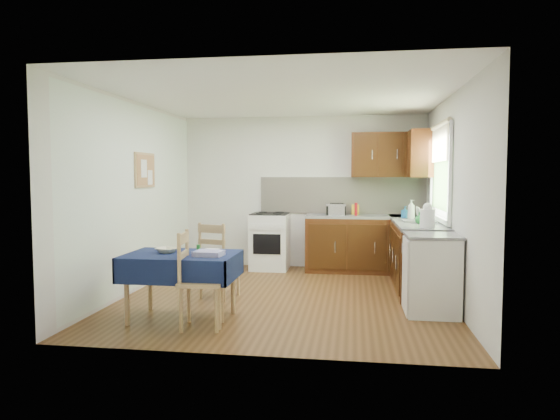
# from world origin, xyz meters

# --- Properties ---
(floor) EXTENTS (4.20, 4.20, 0.00)m
(floor) POSITION_xyz_m (0.00, 0.00, 0.00)
(floor) COLOR #4A2D13
(floor) RESTS_ON ground
(ceiling) EXTENTS (4.00, 4.20, 0.02)m
(ceiling) POSITION_xyz_m (0.00, 0.00, 2.50)
(ceiling) COLOR white
(ceiling) RESTS_ON wall_back
(wall_back) EXTENTS (4.00, 0.02, 2.50)m
(wall_back) POSITION_xyz_m (0.00, 2.10, 1.25)
(wall_back) COLOR silver
(wall_back) RESTS_ON ground
(wall_front) EXTENTS (4.00, 0.02, 2.50)m
(wall_front) POSITION_xyz_m (0.00, -2.10, 1.25)
(wall_front) COLOR silver
(wall_front) RESTS_ON ground
(wall_left) EXTENTS (0.02, 4.20, 2.50)m
(wall_left) POSITION_xyz_m (-2.00, 0.00, 1.25)
(wall_left) COLOR white
(wall_left) RESTS_ON ground
(wall_right) EXTENTS (0.02, 4.20, 2.50)m
(wall_right) POSITION_xyz_m (2.00, 0.00, 1.25)
(wall_right) COLOR silver
(wall_right) RESTS_ON ground
(base_cabinets) EXTENTS (1.90, 2.30, 0.86)m
(base_cabinets) POSITION_xyz_m (1.36, 1.26, 0.43)
(base_cabinets) COLOR #331308
(base_cabinets) RESTS_ON ground
(worktop_back) EXTENTS (1.90, 0.60, 0.04)m
(worktop_back) POSITION_xyz_m (1.05, 1.80, 0.88)
(worktop_back) COLOR slate
(worktop_back) RESTS_ON base_cabinets
(worktop_right) EXTENTS (0.60, 1.70, 0.04)m
(worktop_right) POSITION_xyz_m (1.70, 0.65, 0.88)
(worktop_right) COLOR slate
(worktop_right) RESTS_ON base_cabinets
(worktop_corner) EXTENTS (0.60, 0.60, 0.04)m
(worktop_corner) POSITION_xyz_m (1.70, 1.80, 0.88)
(worktop_corner) COLOR slate
(worktop_corner) RESTS_ON base_cabinets
(splashback) EXTENTS (2.70, 0.02, 0.60)m
(splashback) POSITION_xyz_m (0.65, 2.08, 1.20)
(splashback) COLOR beige
(splashback) RESTS_ON wall_back
(upper_cabinets) EXTENTS (1.20, 0.85, 0.70)m
(upper_cabinets) POSITION_xyz_m (1.52, 1.80, 1.85)
(upper_cabinets) COLOR #331308
(upper_cabinets) RESTS_ON wall_back
(stove) EXTENTS (0.60, 0.61, 0.92)m
(stove) POSITION_xyz_m (-0.50, 1.80, 0.46)
(stove) COLOR white
(stove) RESTS_ON ground
(window) EXTENTS (0.04, 1.48, 1.26)m
(window) POSITION_xyz_m (1.97, 0.70, 1.65)
(window) COLOR #325523
(window) RESTS_ON wall_right
(fridge) EXTENTS (0.58, 0.60, 0.89)m
(fridge) POSITION_xyz_m (1.70, -0.55, 0.44)
(fridge) COLOR white
(fridge) RESTS_ON ground
(corkboard) EXTENTS (0.04, 0.62, 0.47)m
(corkboard) POSITION_xyz_m (-1.97, 0.30, 1.60)
(corkboard) COLOR #A78253
(corkboard) RESTS_ON wall_left
(dining_table) EXTENTS (1.17, 0.79, 0.70)m
(dining_table) POSITION_xyz_m (-0.95, -1.14, 0.60)
(dining_table) COLOR #0E193A
(dining_table) RESTS_ON ground
(chair_far) EXTENTS (0.52, 0.52, 0.95)m
(chair_far) POSITION_xyz_m (-0.83, -0.18, 0.50)
(chair_far) COLOR #A78253
(chair_far) RESTS_ON ground
(chair_near) EXTENTS (0.48, 0.48, 0.97)m
(chair_near) POSITION_xyz_m (-0.71, -1.40, 0.52)
(chair_near) COLOR #A78253
(chair_near) RESTS_ON ground
(toaster) EXTENTS (0.26, 0.16, 0.20)m
(toaster) POSITION_xyz_m (0.58, 1.73, 0.99)
(toaster) COLOR silver
(toaster) RESTS_ON worktop_back
(sandwich_press) EXTENTS (0.31, 0.27, 0.18)m
(sandwich_press) POSITION_xyz_m (0.57, 1.79, 0.99)
(sandwich_press) COLOR black
(sandwich_press) RESTS_ON worktop_back
(sauce_bottle) EXTENTS (0.05, 0.05, 0.20)m
(sauce_bottle) POSITION_xyz_m (0.88, 1.68, 1.00)
(sauce_bottle) COLOR red
(sauce_bottle) RESTS_ON worktop_back
(yellow_packet) EXTENTS (0.12, 0.09, 0.16)m
(yellow_packet) POSITION_xyz_m (0.87, 1.94, 0.98)
(yellow_packet) COLOR gold
(yellow_packet) RESTS_ON worktop_back
(dish_rack) EXTENTS (0.43, 0.33, 0.20)m
(dish_rack) POSITION_xyz_m (1.72, 0.77, 0.92)
(dish_rack) COLOR gray
(dish_rack) RESTS_ON worktop_right
(kettle) EXTENTS (0.18, 0.18, 0.30)m
(kettle) POSITION_xyz_m (1.72, 0.02, 1.03)
(kettle) COLOR white
(kettle) RESTS_ON worktop_right
(cup) EXTENTS (0.13, 0.13, 0.09)m
(cup) POSITION_xyz_m (1.71, 1.76, 0.94)
(cup) COLOR white
(cup) RESTS_ON worktop_back
(soap_bottle_a) EXTENTS (0.15, 0.15, 0.28)m
(soap_bottle_a) POSITION_xyz_m (1.67, 1.23, 1.04)
(soap_bottle_a) COLOR white
(soap_bottle_a) RESTS_ON worktop_right
(soap_bottle_b) EXTENTS (0.11, 0.11, 0.17)m
(soap_bottle_b) POSITION_xyz_m (1.60, 1.40, 0.99)
(soap_bottle_b) COLOR #1F6EB6
(soap_bottle_b) RESTS_ON worktop_right
(soap_bottle_c) EXTENTS (0.17, 0.17, 0.15)m
(soap_bottle_c) POSITION_xyz_m (1.70, 0.50, 0.98)
(soap_bottle_c) COLOR #238138
(soap_bottle_c) RESTS_ON worktop_right
(plate_bowl) EXTENTS (0.28, 0.28, 0.05)m
(plate_bowl) POSITION_xyz_m (-1.13, -1.11, 0.73)
(plate_bowl) COLOR #EBE6C0
(plate_bowl) RESTS_ON dining_table
(book) EXTENTS (0.15, 0.21, 0.02)m
(book) POSITION_xyz_m (-0.78, -0.92, 0.71)
(book) COLOR white
(book) RESTS_ON dining_table
(spice_jar) EXTENTS (0.04, 0.04, 0.08)m
(spice_jar) POSITION_xyz_m (-0.81, -1.02, 0.74)
(spice_jar) COLOR #25872D
(spice_jar) RESTS_ON dining_table
(tea_towel) EXTENTS (0.30, 0.25, 0.05)m
(tea_towel) POSITION_xyz_m (-0.63, -1.24, 0.73)
(tea_towel) COLOR #2A2A9B
(tea_towel) RESTS_ON dining_table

